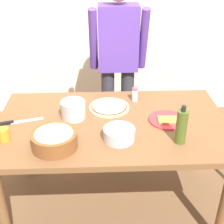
{
  "coord_description": "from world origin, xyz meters",
  "views": [
    {
      "loc": [
        -0.08,
        -1.85,
        1.89
      ],
      "look_at": [
        0.0,
        0.05,
        0.81
      ],
      "focal_mm": 50.24,
      "sensor_mm": 36.0,
      "label": 1
    }
  ],
  "objects_px": {
    "dining_table": "(112,133)",
    "popcorn_bowl": "(54,138)",
    "chef_knife": "(16,122)",
    "mixing_bowl_steel": "(119,134)",
    "plate_with_slice": "(167,120)",
    "olive_oil_bottle": "(181,126)",
    "cup_orange": "(4,134)",
    "salt_shaker": "(135,94)",
    "pizza_raw_on_board": "(109,107)",
    "person_cook": "(118,59)",
    "steel_pot": "(73,109)"
  },
  "relations": [
    {
      "from": "cup_orange",
      "to": "chef_knife",
      "type": "distance_m",
      "value": 0.21
    },
    {
      "from": "pizza_raw_on_board",
      "to": "steel_pot",
      "type": "bearing_deg",
      "value": -153.45
    },
    {
      "from": "popcorn_bowl",
      "to": "chef_knife",
      "type": "bearing_deg",
      "value": 135.72
    },
    {
      "from": "chef_knife",
      "to": "pizza_raw_on_board",
      "type": "bearing_deg",
      "value": 15.92
    },
    {
      "from": "chef_knife",
      "to": "mixing_bowl_steel",
      "type": "bearing_deg",
      "value": -18.19
    },
    {
      "from": "popcorn_bowl",
      "to": "pizza_raw_on_board",
      "type": "bearing_deg",
      "value": 53.84
    },
    {
      "from": "pizza_raw_on_board",
      "to": "chef_knife",
      "type": "bearing_deg",
      "value": -164.08
    },
    {
      "from": "pizza_raw_on_board",
      "to": "dining_table",
      "type": "bearing_deg",
      "value": -85.57
    },
    {
      "from": "person_cook",
      "to": "popcorn_bowl",
      "type": "bearing_deg",
      "value": -113.26
    },
    {
      "from": "popcorn_bowl",
      "to": "mixing_bowl_steel",
      "type": "relative_size",
      "value": 1.4
    },
    {
      "from": "plate_with_slice",
      "to": "cup_orange",
      "type": "bearing_deg",
      "value": -169.92
    },
    {
      "from": "dining_table",
      "to": "olive_oil_bottle",
      "type": "distance_m",
      "value": 0.53
    },
    {
      "from": "salt_shaker",
      "to": "chef_knife",
      "type": "bearing_deg",
      "value": -160.58
    },
    {
      "from": "salt_shaker",
      "to": "popcorn_bowl",
      "type": "bearing_deg",
      "value": -133.02
    },
    {
      "from": "plate_with_slice",
      "to": "pizza_raw_on_board",
      "type": "bearing_deg",
      "value": 153.31
    },
    {
      "from": "pizza_raw_on_board",
      "to": "steel_pot",
      "type": "xyz_separation_m",
      "value": [
        -0.26,
        -0.13,
        0.06
      ]
    },
    {
      "from": "salt_shaker",
      "to": "steel_pot",
      "type": "bearing_deg",
      "value": -152.11
    },
    {
      "from": "dining_table",
      "to": "chef_knife",
      "type": "xyz_separation_m",
      "value": [
        -0.66,
        0.01,
        0.1
      ]
    },
    {
      "from": "popcorn_bowl",
      "to": "salt_shaker",
      "type": "relative_size",
      "value": 2.64
    },
    {
      "from": "person_cook",
      "to": "salt_shaker",
      "type": "height_order",
      "value": "person_cook"
    },
    {
      "from": "mixing_bowl_steel",
      "to": "dining_table",
      "type": "bearing_deg",
      "value": 99.0
    },
    {
      "from": "person_cook",
      "to": "salt_shaker",
      "type": "bearing_deg",
      "value": -76.56
    },
    {
      "from": "person_cook",
      "to": "chef_knife",
      "type": "bearing_deg",
      "value": -134.98
    },
    {
      "from": "pizza_raw_on_board",
      "to": "cup_orange",
      "type": "distance_m",
      "value": 0.78
    },
    {
      "from": "plate_with_slice",
      "to": "cup_orange",
      "type": "distance_m",
      "value": 1.09
    },
    {
      "from": "pizza_raw_on_board",
      "to": "olive_oil_bottle",
      "type": "distance_m",
      "value": 0.63
    },
    {
      "from": "plate_with_slice",
      "to": "mixing_bowl_steel",
      "type": "distance_m",
      "value": 0.41
    },
    {
      "from": "steel_pot",
      "to": "cup_orange",
      "type": "distance_m",
      "value": 0.49
    },
    {
      "from": "steel_pot",
      "to": "person_cook",
      "type": "bearing_deg",
      "value": 62.81
    },
    {
      "from": "steel_pot",
      "to": "olive_oil_bottle",
      "type": "bearing_deg",
      "value": -25.63
    },
    {
      "from": "pizza_raw_on_board",
      "to": "steel_pot",
      "type": "relative_size",
      "value": 1.74
    },
    {
      "from": "plate_with_slice",
      "to": "olive_oil_bottle",
      "type": "height_order",
      "value": "olive_oil_bottle"
    },
    {
      "from": "dining_table",
      "to": "mixing_bowl_steel",
      "type": "relative_size",
      "value": 8.0
    },
    {
      "from": "pizza_raw_on_board",
      "to": "mixing_bowl_steel",
      "type": "xyz_separation_m",
      "value": [
        0.05,
        -0.41,
        0.03
      ]
    },
    {
      "from": "person_cook",
      "to": "popcorn_bowl",
      "type": "distance_m",
      "value": 1.13
    },
    {
      "from": "pizza_raw_on_board",
      "to": "chef_knife",
      "type": "distance_m",
      "value": 0.67
    },
    {
      "from": "person_cook",
      "to": "plate_with_slice",
      "type": "bearing_deg",
      "value": -68.33
    },
    {
      "from": "olive_oil_bottle",
      "to": "salt_shaker",
      "type": "bearing_deg",
      "value": 111.33
    },
    {
      "from": "person_cook",
      "to": "olive_oil_bottle",
      "type": "distance_m",
      "value": 1.07
    },
    {
      "from": "dining_table",
      "to": "person_cook",
      "type": "distance_m",
      "value": 0.81
    },
    {
      "from": "mixing_bowl_steel",
      "to": "olive_oil_bottle",
      "type": "bearing_deg",
      "value": -6.39
    },
    {
      "from": "dining_table",
      "to": "popcorn_bowl",
      "type": "relative_size",
      "value": 5.71
    },
    {
      "from": "plate_with_slice",
      "to": "olive_oil_bottle",
      "type": "bearing_deg",
      "value": -84.01
    },
    {
      "from": "plate_with_slice",
      "to": "steel_pot",
      "type": "height_order",
      "value": "steel_pot"
    },
    {
      "from": "chef_knife",
      "to": "person_cook",
      "type": "bearing_deg",
      "value": 45.02
    },
    {
      "from": "dining_table",
      "to": "plate_with_slice",
      "type": "xyz_separation_m",
      "value": [
        0.38,
        -0.0,
        0.1
      ]
    },
    {
      "from": "popcorn_bowl",
      "to": "steel_pot",
      "type": "distance_m",
      "value": 0.36
    },
    {
      "from": "cup_orange",
      "to": "salt_shaker",
      "type": "relative_size",
      "value": 0.8
    },
    {
      "from": "olive_oil_bottle",
      "to": "cup_orange",
      "type": "height_order",
      "value": "olive_oil_bottle"
    },
    {
      "from": "olive_oil_bottle",
      "to": "plate_with_slice",
      "type": "bearing_deg",
      "value": 95.99
    }
  ]
}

